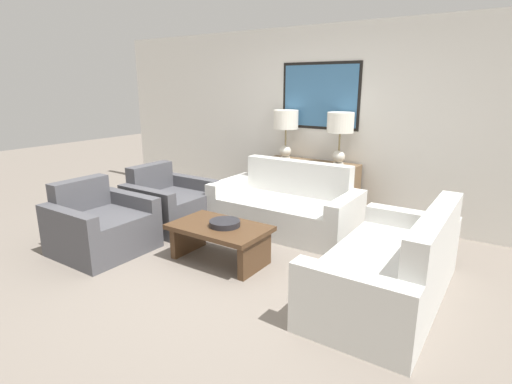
{
  "coord_description": "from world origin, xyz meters",
  "views": [
    {
      "loc": [
        2.46,
        -2.84,
        1.86
      ],
      "look_at": [
        -0.03,
        0.87,
        0.65
      ],
      "focal_mm": 28.0,
      "sensor_mm": 36.0,
      "label": 1
    }
  ],
  "objects_px": {
    "table_lamp_right": "(340,127)",
    "coffee_table": "(220,235)",
    "console_table": "(310,189)",
    "table_lamp_left": "(286,124)",
    "couch_by_back_wall": "(286,208)",
    "armchair_near_camera": "(101,227)",
    "armchair_near_back_wall": "(169,205)",
    "decorative_bowl": "(225,223)",
    "couch_by_side": "(391,269)"
  },
  "relations": [
    {
      "from": "table_lamp_right",
      "to": "coffee_table",
      "type": "bearing_deg",
      "value": -104.6
    },
    {
      "from": "console_table",
      "to": "table_lamp_left",
      "type": "xyz_separation_m",
      "value": [
        -0.42,
        0.0,
        0.9
      ]
    },
    {
      "from": "couch_by_back_wall",
      "to": "coffee_table",
      "type": "height_order",
      "value": "couch_by_back_wall"
    },
    {
      "from": "table_lamp_left",
      "to": "armchair_near_camera",
      "type": "distance_m",
      "value": 2.87
    },
    {
      "from": "couch_by_back_wall",
      "to": "armchair_near_back_wall",
      "type": "bearing_deg",
      "value": -152.6
    },
    {
      "from": "decorative_bowl",
      "to": "armchair_near_back_wall",
      "type": "xyz_separation_m",
      "value": [
        -1.36,
        0.51,
        -0.15
      ]
    },
    {
      "from": "console_table",
      "to": "table_lamp_right",
      "type": "relative_size",
      "value": 1.95
    },
    {
      "from": "coffee_table",
      "to": "table_lamp_left",
      "type": "bearing_deg",
      "value": 99.31
    },
    {
      "from": "couch_by_back_wall",
      "to": "armchair_near_camera",
      "type": "relative_size",
      "value": 1.96
    },
    {
      "from": "table_lamp_left",
      "to": "armchair_near_back_wall",
      "type": "distance_m",
      "value": 2.01
    },
    {
      "from": "couch_by_side",
      "to": "armchair_near_camera",
      "type": "height_order",
      "value": "couch_by_side"
    },
    {
      "from": "coffee_table",
      "to": "armchair_near_back_wall",
      "type": "height_order",
      "value": "armchair_near_back_wall"
    },
    {
      "from": "table_lamp_left",
      "to": "coffee_table",
      "type": "bearing_deg",
      "value": -80.69
    },
    {
      "from": "coffee_table",
      "to": "armchair_near_back_wall",
      "type": "distance_m",
      "value": 1.41
    },
    {
      "from": "armchair_near_camera",
      "to": "decorative_bowl",
      "type": "bearing_deg",
      "value": 22.02
    },
    {
      "from": "table_lamp_left",
      "to": "armchair_near_back_wall",
      "type": "bearing_deg",
      "value": -124.69
    },
    {
      "from": "armchair_near_camera",
      "to": "table_lamp_right",
      "type": "bearing_deg",
      "value": 53.86
    },
    {
      "from": "console_table",
      "to": "couch_by_back_wall",
      "type": "relative_size",
      "value": 0.73
    },
    {
      "from": "decorative_bowl",
      "to": "armchair_near_back_wall",
      "type": "relative_size",
      "value": 0.34
    },
    {
      "from": "console_table",
      "to": "table_lamp_right",
      "type": "xyz_separation_m",
      "value": [
        0.42,
        0.0,
        0.9
      ]
    },
    {
      "from": "couch_by_back_wall",
      "to": "coffee_table",
      "type": "relative_size",
      "value": 1.8
    },
    {
      "from": "console_table",
      "to": "table_lamp_left",
      "type": "relative_size",
      "value": 1.95
    },
    {
      "from": "couch_by_back_wall",
      "to": "couch_by_side",
      "type": "height_order",
      "value": "same"
    },
    {
      "from": "table_lamp_left",
      "to": "couch_by_back_wall",
      "type": "relative_size",
      "value": 0.37
    },
    {
      "from": "console_table",
      "to": "couch_by_side",
      "type": "height_order",
      "value": "couch_by_side"
    },
    {
      "from": "couch_by_back_wall",
      "to": "armchair_near_camera",
      "type": "bearing_deg",
      "value": -128.08
    },
    {
      "from": "console_table",
      "to": "armchair_near_back_wall",
      "type": "xyz_separation_m",
      "value": [
        -1.4,
        -1.43,
        -0.12
      ]
    },
    {
      "from": "table_lamp_left",
      "to": "table_lamp_right",
      "type": "relative_size",
      "value": 1.0
    },
    {
      "from": "table_lamp_right",
      "to": "coffee_table",
      "type": "xyz_separation_m",
      "value": [
        -0.51,
        -1.96,
        -1.01
      ]
    },
    {
      "from": "couch_by_back_wall",
      "to": "decorative_bowl",
      "type": "distance_m",
      "value": 1.25
    },
    {
      "from": "table_lamp_right",
      "to": "couch_by_back_wall",
      "type": "relative_size",
      "value": 0.37
    },
    {
      "from": "table_lamp_right",
      "to": "couch_by_back_wall",
      "type": "xyz_separation_m",
      "value": [
        -0.42,
        -0.7,
        -1.02
      ]
    },
    {
      "from": "table_lamp_left",
      "to": "armchair_near_back_wall",
      "type": "relative_size",
      "value": 0.73
    },
    {
      "from": "armchair_near_back_wall",
      "to": "console_table",
      "type": "bearing_deg",
      "value": 45.48
    },
    {
      "from": "console_table",
      "to": "armchair_near_back_wall",
      "type": "height_order",
      "value": "same"
    },
    {
      "from": "couch_by_side",
      "to": "coffee_table",
      "type": "xyz_separation_m",
      "value": [
        -1.76,
        -0.22,
        0.01
      ]
    },
    {
      "from": "couch_by_back_wall",
      "to": "coffee_table",
      "type": "xyz_separation_m",
      "value": [
        -0.09,
        -1.26,
        0.01
      ]
    },
    {
      "from": "table_lamp_right",
      "to": "armchair_near_back_wall",
      "type": "relative_size",
      "value": 0.73
    },
    {
      "from": "table_lamp_right",
      "to": "armchair_near_camera",
      "type": "height_order",
      "value": "table_lamp_right"
    },
    {
      "from": "coffee_table",
      "to": "decorative_bowl",
      "type": "xyz_separation_m",
      "value": [
        0.06,
        0.02,
        0.14
      ]
    },
    {
      "from": "table_lamp_left",
      "to": "couch_by_back_wall",
      "type": "xyz_separation_m",
      "value": [
        0.42,
        -0.7,
        -1.02
      ]
    },
    {
      "from": "coffee_table",
      "to": "armchair_near_camera",
      "type": "bearing_deg",
      "value": -157.88
    },
    {
      "from": "armchair_near_camera",
      "to": "coffee_table",
      "type": "bearing_deg",
      "value": 22.12
    },
    {
      "from": "table_lamp_left",
      "to": "decorative_bowl",
      "type": "xyz_separation_m",
      "value": [
        0.38,
        -1.94,
        -0.87
      ]
    },
    {
      "from": "couch_by_side",
      "to": "coffee_table",
      "type": "bearing_deg",
      "value": -172.9
    },
    {
      "from": "decorative_bowl",
      "to": "armchair_near_camera",
      "type": "height_order",
      "value": "armchair_near_camera"
    },
    {
      "from": "table_lamp_left",
      "to": "armchair_near_camera",
      "type": "height_order",
      "value": "table_lamp_left"
    },
    {
      "from": "table_lamp_left",
      "to": "table_lamp_right",
      "type": "xyz_separation_m",
      "value": [
        0.83,
        0.0,
        0.0
      ]
    },
    {
      "from": "decorative_bowl",
      "to": "armchair_near_back_wall",
      "type": "bearing_deg",
      "value": 159.48
    },
    {
      "from": "console_table",
      "to": "table_lamp_right",
      "type": "distance_m",
      "value": 1.0
    }
  ]
}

